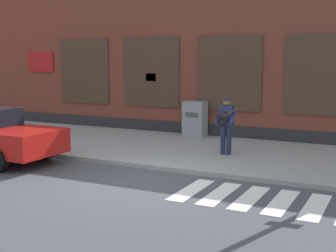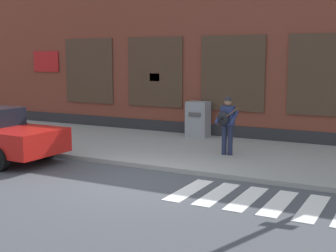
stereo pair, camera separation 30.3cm
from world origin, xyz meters
name	(u,v)px [view 2 (the right image)]	position (x,y,z in m)	size (l,w,h in m)	color
ground_plane	(137,182)	(0.00, 0.00, 0.00)	(160.00, 160.00, 0.00)	#424449
sidewalk	(202,151)	(0.00, 3.90, 0.06)	(28.00, 5.25, 0.13)	gray
building_backdrop	(250,56)	(0.00, 8.52, 3.03)	(28.00, 4.06, 6.08)	brown
crosswalk	(295,206)	(3.80, -0.02, 0.01)	(5.20, 1.90, 0.01)	silver
busker	(227,122)	(0.97, 3.49, 1.11)	(0.70, 0.51, 1.73)	#1E233D
utility_box	(198,119)	(-1.13, 6.08, 0.77)	(0.79, 0.61, 1.28)	gray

